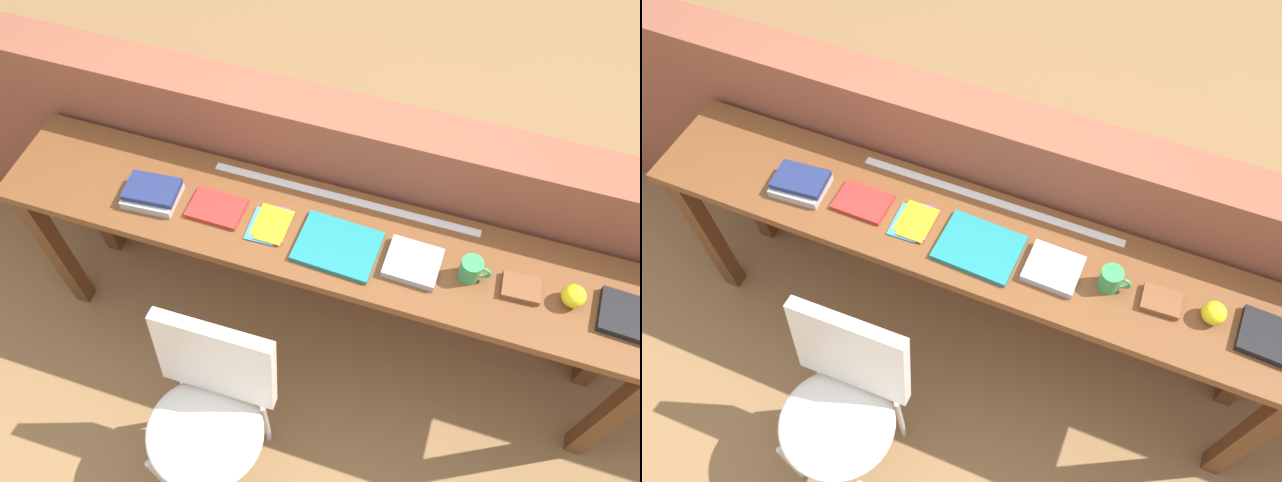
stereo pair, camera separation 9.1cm
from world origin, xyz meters
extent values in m
plane|color=olive|center=(0.00, 0.00, 0.00)|extent=(40.00, 40.00, 0.00)
cube|color=brown|center=(0.00, 0.64, 0.58)|extent=(6.00, 0.20, 1.16)
cube|color=brown|center=(0.00, 0.30, 0.86)|extent=(2.50, 0.44, 0.04)
cube|color=#5B341A|center=(-1.19, 0.14, 0.42)|extent=(0.07, 0.07, 0.84)
cube|color=#5B341A|center=(1.19, 0.14, 0.42)|extent=(0.07, 0.07, 0.84)
cube|color=#5B341A|center=(-1.19, 0.46, 0.42)|extent=(0.07, 0.07, 0.84)
cube|color=#5B341A|center=(1.19, 0.46, 0.42)|extent=(0.07, 0.07, 0.84)
ellipsoid|color=silver|center=(-0.23, -0.40, 0.45)|extent=(0.45, 0.43, 0.08)
cube|color=silver|center=(-0.24, -0.21, 0.69)|extent=(0.44, 0.11, 0.40)
cylinder|color=#B2B2B7|center=(-0.40, -0.56, 0.21)|extent=(0.02, 0.02, 0.41)
cylinder|color=#B2B2B7|center=(-0.40, -0.25, 0.21)|extent=(0.02, 0.02, 0.41)
cylinder|color=#B2B2B7|center=(-0.07, -0.24, 0.21)|extent=(0.02, 0.02, 0.41)
cube|color=#9E9EA3|center=(-0.66, 0.25, 0.90)|extent=(0.20, 0.17, 0.04)
cube|color=navy|center=(-0.66, 0.26, 0.93)|extent=(0.21, 0.15, 0.02)
cube|color=red|center=(-0.41, 0.28, 0.89)|extent=(0.20, 0.14, 0.02)
cube|color=purple|center=(-0.19, 0.28, 0.88)|extent=(0.13, 0.17, 0.00)
cube|color=#3399D8|center=(-0.21, 0.26, 0.88)|extent=(0.12, 0.15, 0.00)
cube|color=yellow|center=(-0.19, 0.28, 0.89)|extent=(0.13, 0.14, 0.00)
cube|color=orange|center=(-0.18, 0.27, 0.89)|extent=(0.10, 0.15, 0.00)
cube|color=#19757A|center=(0.06, 0.26, 0.89)|extent=(0.30, 0.23, 0.02)
cube|color=#9E9EA3|center=(0.33, 0.27, 0.90)|extent=(0.19, 0.17, 0.03)
cylinder|color=#338C4C|center=(0.53, 0.28, 0.93)|extent=(0.08, 0.08, 0.09)
torus|color=#338C4C|center=(0.57, 0.28, 0.93)|extent=(0.06, 0.01, 0.06)
cube|color=brown|center=(0.71, 0.29, 0.89)|extent=(0.13, 0.11, 0.02)
sphere|color=yellow|center=(0.87, 0.29, 0.92)|extent=(0.08, 0.08, 0.08)
cube|color=black|center=(1.06, 0.29, 0.89)|extent=(0.19, 0.17, 0.03)
cube|color=silver|center=(0.02, 0.47, 0.88)|extent=(1.04, 0.03, 0.00)
camera|label=1|loc=(0.37, -0.90, 2.75)|focal=35.00mm
camera|label=2|loc=(0.46, -0.86, 2.75)|focal=35.00mm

